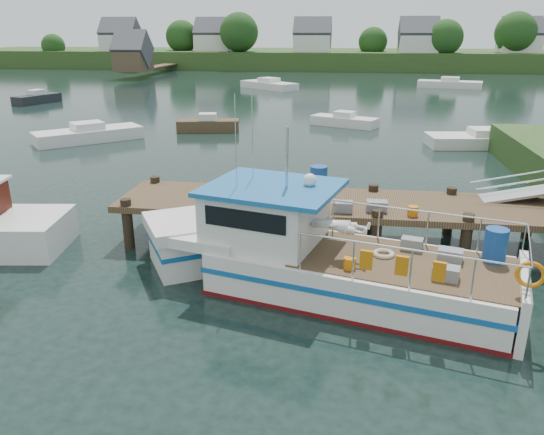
# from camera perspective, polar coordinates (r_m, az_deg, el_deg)

# --- Properties ---
(ground_plane) EXTENTS (160.00, 160.00, 0.00)m
(ground_plane) POSITION_cam_1_polar(r_m,az_deg,el_deg) (17.08, 4.02, -2.59)
(ground_plane) COLOR black
(far_shore) EXTENTS (140.00, 42.55, 9.22)m
(far_shore) POSITION_cam_1_polar(r_m,az_deg,el_deg) (98.26, 7.60, 16.91)
(far_shore) COLOR #304D1F
(far_shore) RESTS_ON ground
(dock) EXTENTS (16.60, 3.00, 4.78)m
(dock) POSITION_cam_1_polar(r_m,az_deg,el_deg) (17.26, 26.35, 3.47)
(dock) COLOR #4A3723
(dock) RESTS_ON ground
(lobster_boat) EXTENTS (10.35, 5.17, 5.01)m
(lobster_boat) POSITION_cam_1_polar(r_m,az_deg,el_deg) (13.78, 4.25, -4.10)
(lobster_boat) COLOR silver
(lobster_boat) RESTS_ON ground
(moored_rowboat) EXTENTS (4.24, 2.07, 1.18)m
(moored_rowboat) POSITION_cam_1_polar(r_m,az_deg,el_deg) (36.08, -6.89, 9.89)
(moored_rowboat) COLOR #4A3723
(moored_rowboat) RESTS_ON ground
(moored_far) EXTENTS (7.49, 3.97, 1.21)m
(moored_far) POSITION_cam_1_polar(r_m,az_deg,el_deg) (66.82, 18.57, 13.48)
(moored_far) COLOR silver
(moored_far) RESTS_ON ground
(moored_a) EXTENTS (6.05, 5.78, 1.15)m
(moored_a) POSITION_cam_1_polar(r_m,az_deg,el_deg) (34.39, -19.14, 8.47)
(moored_a) COLOR silver
(moored_a) RESTS_ON ground
(moored_b) EXTENTS (4.89, 3.35, 1.03)m
(moored_b) POSITION_cam_1_polar(r_m,az_deg,el_deg) (38.14, 7.78, 10.29)
(moored_b) COLOR silver
(moored_b) RESTS_ON ground
(moored_c) EXTENTS (6.95, 3.16, 1.06)m
(moored_c) POSITION_cam_1_polar(r_m,az_deg,el_deg) (33.39, 22.06, 7.75)
(moored_c) COLOR silver
(moored_c) RESTS_ON ground
(moored_d) EXTENTS (7.18, 6.56, 1.24)m
(moored_d) POSITION_cam_1_polar(r_m,az_deg,el_deg) (62.27, -0.34, 14.09)
(moored_d) COLOR silver
(moored_d) RESTS_ON ground
(moored_e) EXTENTS (2.85, 4.69, 1.23)m
(moored_e) POSITION_cam_1_polar(r_m,az_deg,el_deg) (54.30, -23.96, 11.64)
(moored_e) COLOR black
(moored_e) RESTS_ON ground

